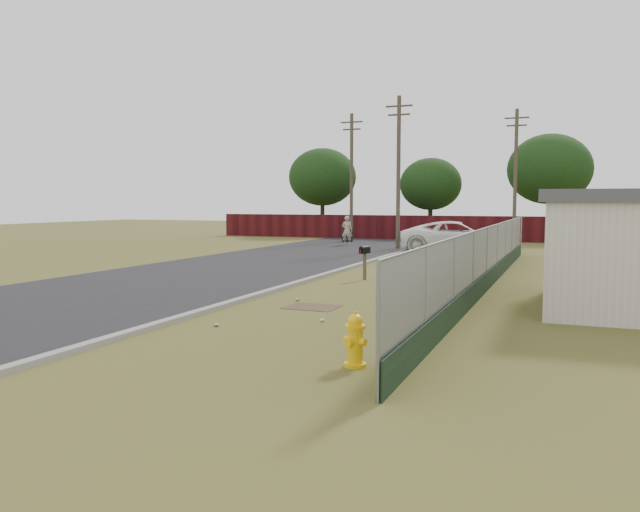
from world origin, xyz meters
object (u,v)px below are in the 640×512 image
at_px(fire_hydrant, 355,341).
at_px(trash_bin, 347,235).
at_px(pickup_truck, 457,237).
at_px(mailbox, 365,253).
at_px(pedestrian, 347,231).

bearing_deg(fire_hydrant, trash_bin, 109.59).
height_order(fire_hydrant, pickup_truck, pickup_truck).
xyz_separation_m(mailbox, trash_bin, (-7.61, 19.76, -0.51)).
bearing_deg(pickup_truck, trash_bin, 42.16).
relative_size(mailbox, pedestrian, 0.64).
distance_m(pickup_truck, trash_bin, 10.63).
xyz_separation_m(fire_hydrant, mailbox, (-3.49, 11.42, 0.53)).
bearing_deg(trash_bin, mailbox, -68.95).
bearing_deg(mailbox, trash_bin, 111.05).
bearing_deg(fire_hydrant, pedestrian, 109.66).
distance_m(mailbox, pickup_truck, 13.60).
bearing_deg(fire_hydrant, pickup_truck, 95.67).
distance_m(pickup_truck, pedestrian, 8.02).
bearing_deg(mailbox, pedestrian, 111.45).
distance_m(fire_hydrant, mailbox, 11.95).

